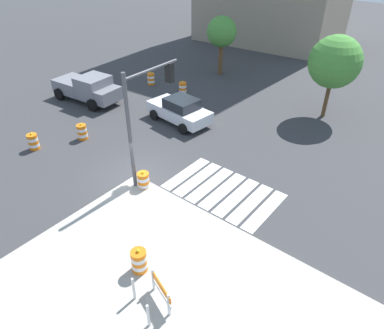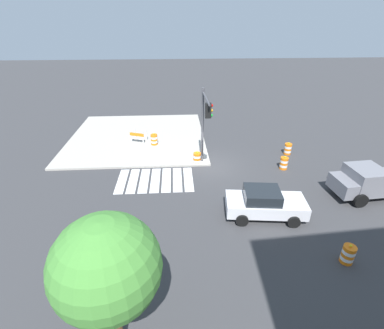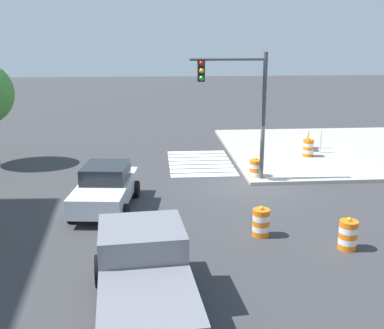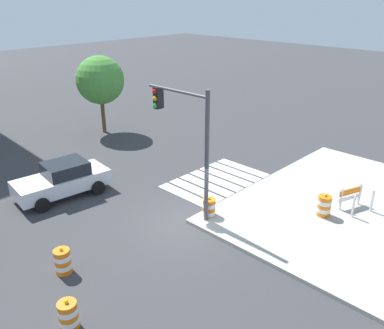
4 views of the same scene
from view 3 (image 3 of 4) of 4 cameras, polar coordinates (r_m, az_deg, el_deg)
ground_plane at (r=20.52m, az=7.10°, el=-2.59°), size 120.00×120.00×0.00m
sidewalk_corner at (r=27.76m, az=16.83°, el=1.73°), size 12.00×12.00×0.15m
crosswalk_stripes at (r=24.05m, az=1.00°, el=0.21°), size 5.10×3.20×0.02m
sports_car at (r=17.83m, az=-10.48°, el=-2.73°), size 4.47×2.49×1.63m
pickup_truck at (r=11.12m, az=-5.89°, el=-13.08°), size 5.30×2.69×1.92m
traffic_barrel_near_corner at (r=21.39m, az=7.73°, el=-0.60°), size 0.56×0.56×1.02m
traffic_barrel_crosswalk_end at (r=15.08m, az=18.43°, el=-8.12°), size 0.56×0.56×1.02m
traffic_barrel_median_far at (r=15.40m, az=8.40°, el=-6.98°), size 0.56×0.56×1.02m
traffic_barrel_on_sidewalk at (r=25.46m, az=13.94°, el=1.98°), size 0.56×0.56×1.02m
construction_barricade at (r=26.95m, az=14.23°, el=2.93°), size 1.43×1.15×1.00m
traffic_light_pole at (r=20.14m, az=5.63°, el=8.52°), size 0.47×3.29×5.50m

